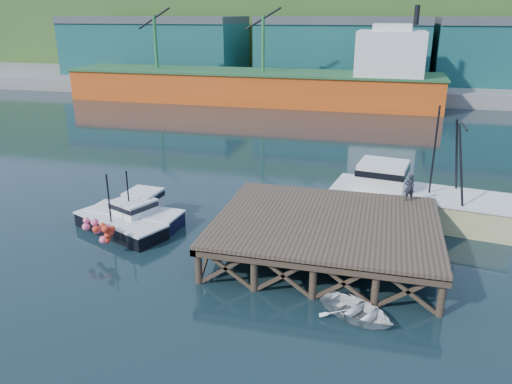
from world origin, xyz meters
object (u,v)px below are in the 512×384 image
(boat_navy, at_px, (138,212))
(boat_black, at_px, (124,220))
(trawler, at_px, (416,197))
(dockworker, at_px, (409,187))
(dinghy, at_px, (357,311))

(boat_navy, bearing_deg, boat_black, -96.09)
(trawler, relative_size, dockworker, 6.98)
(dinghy, distance_m, dockworker, 10.57)
(boat_navy, xyz_separation_m, boat_black, (-0.26, -1.36, -0.04))
(boat_black, bearing_deg, boat_navy, 102.69)
(dockworker, bearing_deg, boat_navy, -11.13)
(boat_black, xyz_separation_m, dockworker, (16.79, 4.15, 2.24))
(boat_navy, height_order, dockworker, dockworker)
(boat_black, xyz_separation_m, dinghy, (14.58, -5.85, -0.36))
(boat_navy, relative_size, dockworker, 3.70)
(dinghy, bearing_deg, dockworker, 16.69)
(boat_navy, distance_m, trawler, 17.92)
(dockworker, bearing_deg, dinghy, 56.81)
(boat_navy, bearing_deg, trawler, 21.16)
(boat_navy, xyz_separation_m, dockworker, (16.54, 2.79, 2.20))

